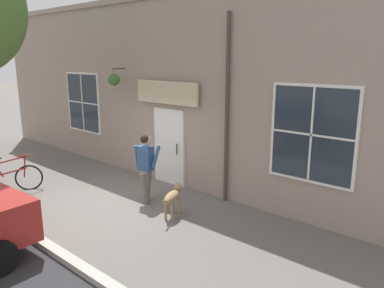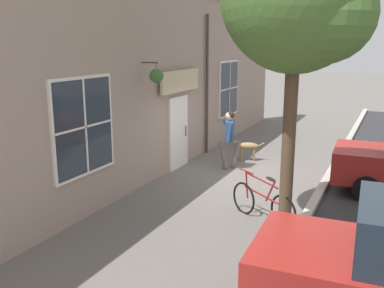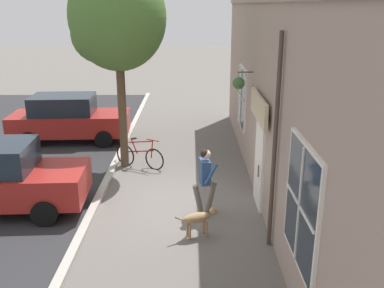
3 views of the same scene
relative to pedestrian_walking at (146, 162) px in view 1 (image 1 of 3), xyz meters
The scene contains 5 objects.
ground_plane 1.43m from the pedestrian_walking, 38.75° to the right, with size 90.00×90.00×0.00m, color #66605B.
storefront_facade 2.28m from the pedestrian_walking, 157.98° to the right, with size 0.95×18.00×5.13m.
pedestrian_walking is the anchor object (origin of this frame).
dog_on_leash 1.20m from the pedestrian_walking, 81.60° to the left, with size 1.01×0.48×0.67m.
leaning_bicycle 3.81m from the pedestrian_walking, 58.60° to the right, with size 1.58×0.80×1.00m.
Camera 1 is at (4.98, 7.15, 3.49)m, focal length 35.00 mm.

